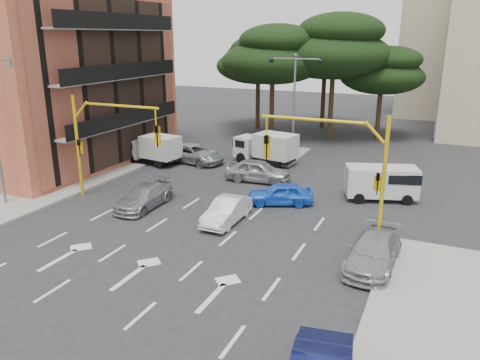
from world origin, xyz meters
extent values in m
plane|color=#28282B|center=(0.00, 0.00, 0.00)|extent=(120.00, 120.00, 0.00)
cube|color=gray|center=(0.00, 16.00, 0.07)|extent=(1.40, 6.00, 0.15)
cube|color=#A25233|center=(-18.00, 8.00, 6.50)|extent=(15.00, 16.00, 13.00)
cube|color=black|center=(-10.44, 8.00, 6.00)|extent=(0.12, 14.72, 11.20)
cube|color=black|center=(9.94, 32.00, 8.50)|extent=(0.12, 11.04, 16.20)
cube|color=beige|center=(13.00, 44.00, 8.00)|extent=(16.00, 12.00, 16.00)
cube|color=black|center=(4.94, 44.00, 7.50)|extent=(0.12, 11.04, 14.20)
cylinder|color=#382616|center=(-4.00, 22.00, 2.48)|extent=(0.44, 0.44, 4.95)
ellipsoid|color=black|center=(-4.00, 22.00, 6.93)|extent=(9.15, 9.15, 3.87)
ellipsoid|color=black|center=(-3.40, 21.60, 8.80)|extent=(6.86, 6.86, 2.86)
ellipsoid|color=black|center=(-4.50, 22.30, 8.25)|extent=(6.07, 6.07, 2.64)
cylinder|color=#382616|center=(1.00, 24.00, 2.70)|extent=(0.44, 0.44, 5.40)
ellipsoid|color=black|center=(1.00, 24.00, 7.56)|extent=(9.98, 9.98, 4.22)
ellipsoid|color=black|center=(1.60, 23.60, 9.60)|extent=(7.49, 7.49, 3.12)
ellipsoid|color=black|center=(0.50, 24.30, 9.00)|extent=(6.62, 6.62, 2.88)
cylinder|color=#382616|center=(-7.00, 26.00, 2.25)|extent=(0.44, 0.44, 4.50)
ellipsoid|color=black|center=(-7.00, 26.00, 6.30)|extent=(8.32, 8.32, 3.52)
ellipsoid|color=black|center=(-6.40, 25.60, 8.00)|extent=(6.24, 6.24, 2.60)
ellipsoid|color=black|center=(-7.50, 26.30, 7.50)|extent=(5.52, 5.52, 2.40)
cylinder|color=#382616|center=(5.00, 26.00, 2.02)|extent=(0.44, 0.44, 4.05)
ellipsoid|color=black|center=(5.00, 26.00, 5.67)|extent=(7.49, 7.49, 3.17)
ellipsoid|color=black|center=(5.60, 25.60, 7.20)|extent=(5.62, 5.62, 2.34)
ellipsoid|color=black|center=(4.50, 26.30, 6.75)|extent=(4.97, 4.97, 2.16)
cylinder|color=#382616|center=(-1.00, 29.00, 2.48)|extent=(0.44, 0.44, 4.95)
ellipsoid|color=black|center=(-1.00, 29.00, 6.93)|extent=(9.15, 9.15, 3.87)
ellipsoid|color=black|center=(-0.40, 28.60, 8.80)|extent=(6.86, 6.86, 2.86)
ellipsoid|color=black|center=(-1.50, 29.30, 8.25)|extent=(6.07, 6.07, 2.64)
cylinder|color=yellow|center=(8.60, 2.00, 3.00)|extent=(0.18, 0.18, 6.00)
cylinder|color=yellow|center=(8.05, 2.00, 5.25)|extent=(0.95, 0.14, 0.95)
cylinder|color=yellow|center=(5.30, 2.00, 5.60)|extent=(4.80, 0.14, 0.14)
cylinder|color=yellow|center=(3.10, 2.00, 5.15)|extent=(0.08, 0.08, 0.90)
imported|color=black|center=(3.10, 2.00, 4.10)|extent=(0.20, 0.24, 1.20)
cube|color=yellow|center=(3.10, 2.08, 4.10)|extent=(0.36, 0.06, 1.10)
imported|color=black|center=(8.38, 1.85, 3.00)|extent=(0.16, 0.20, 1.00)
cube|color=yellow|center=(8.38, 1.95, 3.00)|extent=(0.35, 0.08, 0.70)
cylinder|color=yellow|center=(-8.60, 2.00, 3.00)|extent=(0.18, 0.18, 6.00)
cylinder|color=yellow|center=(-8.05, 2.00, 5.25)|extent=(0.95, 0.14, 0.95)
cylinder|color=yellow|center=(-5.30, 2.00, 5.60)|extent=(4.80, 0.14, 0.14)
cylinder|color=yellow|center=(-3.10, 2.00, 5.15)|extent=(0.08, 0.08, 0.90)
imported|color=black|center=(-3.10, 2.00, 4.10)|extent=(0.20, 0.24, 1.20)
cube|color=yellow|center=(-3.10, 2.08, 4.10)|extent=(0.36, 0.06, 1.10)
imported|color=black|center=(-8.38, 1.85, 3.00)|extent=(0.16, 0.20, 1.00)
cube|color=yellow|center=(-8.38, 1.95, 3.00)|extent=(0.35, 0.08, 0.70)
cylinder|color=slate|center=(-9.60, -1.00, 7.90)|extent=(0.20, 0.20, 0.45)
cylinder|color=slate|center=(0.00, 16.00, 3.90)|extent=(0.16, 0.16, 7.50)
cylinder|color=slate|center=(-0.90, 16.00, 7.55)|extent=(1.80, 0.10, 0.10)
sphere|color=black|center=(-1.90, 16.00, 7.40)|extent=(0.36, 0.36, 0.36)
cylinder|color=slate|center=(0.90, 16.00, 7.55)|extent=(1.80, 0.10, 0.10)
sphere|color=black|center=(1.90, 16.00, 7.40)|extent=(0.36, 0.36, 0.36)
sphere|color=slate|center=(0.00, 16.00, 7.80)|extent=(0.24, 0.24, 0.24)
imported|color=silver|center=(1.07, 1.81, 0.62)|extent=(1.33, 3.77, 1.24)
imported|color=blue|center=(2.69, 5.48, 0.63)|extent=(3.96, 2.81, 1.25)
imported|color=#95979C|center=(-4.10, 1.93, 0.62)|extent=(1.84, 4.31, 1.24)
imported|color=#969A9E|center=(-6.29, 11.50, 0.68)|extent=(5.21, 3.12, 1.36)
imported|color=#A3A4AB|center=(-0.09, 9.00, 0.73)|extent=(4.40, 2.05, 1.46)
imported|color=#97999E|center=(8.70, -0.03, 0.66)|extent=(2.00, 4.61, 1.32)
camera|label=1|loc=(10.81, -18.36, 9.22)|focal=35.00mm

